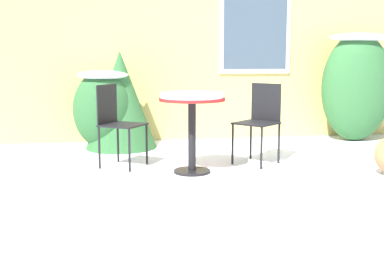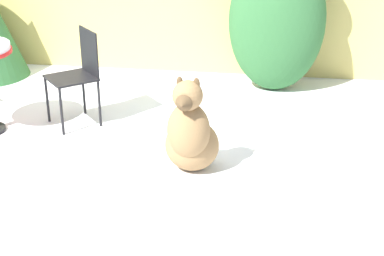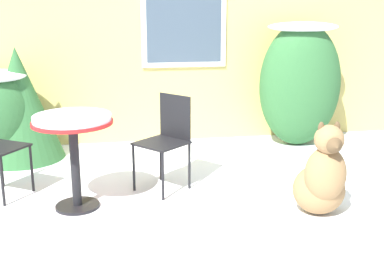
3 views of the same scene
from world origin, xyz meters
TOP-DOWN VIEW (x-y plane):
  - ground_plane at (0.00, 0.00)m, footprint 16.00×16.00m
  - house_wall at (0.01, 2.20)m, footprint 8.00×0.10m
  - shrub_left at (-1.95, 1.70)m, footprint 0.77×0.80m
  - shrub_middle at (1.51, 1.72)m, footprint 1.00×0.65m
  - evergreen_bush at (-1.74, 1.69)m, footprint 0.91×0.91m
  - patio_table at (-1.06, 0.20)m, footprint 0.66×0.66m
  - patio_chair_far_side at (-0.25, 0.53)m, footprint 0.56×0.56m
  - dog at (0.91, -0.30)m, footprint 0.45×0.61m

SIDE VIEW (x-z plane):
  - ground_plane at x=0.00m, z-range 0.00..0.00m
  - dog at x=0.91m, z-range -0.09..0.71m
  - patio_chair_far_side at x=-0.25m, z-range 0.06..0.93m
  - shrub_left at x=-1.95m, z-range 0.04..1.03m
  - evergreen_bush at x=-1.74m, z-range 0.00..1.24m
  - patio_table at x=-1.06m, z-range 0.26..1.06m
  - shrub_middle at x=1.51m, z-range 0.04..1.52m
  - house_wall at x=0.01m, z-range 0.01..2.71m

